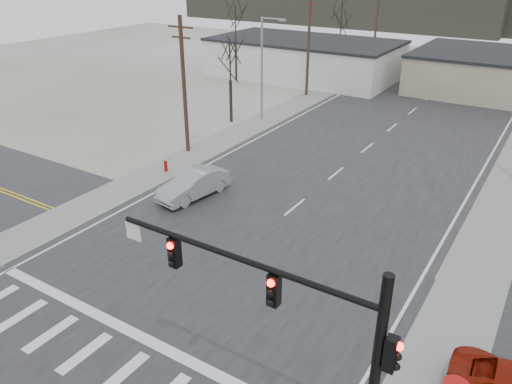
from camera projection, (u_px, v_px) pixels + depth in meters
ground at (215, 273)px, 23.87m from camera, size 140.00×140.00×0.00m
main_road at (342, 169)px, 35.30m from camera, size 18.00×110.00×0.05m
cross_road at (215, 272)px, 23.86m from camera, size 90.00×10.00×0.04m
sidewalk_left at (254, 126)px, 44.22m from camera, size 3.00×90.00×0.06m
traffic_signal_mast at (309, 331)px, 13.32m from camera, size 8.95×0.43×7.20m
fire_hydrant at (166, 166)px, 34.69m from camera, size 0.24×0.24×0.87m
building_left_far at (304, 58)px, 61.11m from camera, size 22.30×12.30×4.50m
upole_left_b at (184, 84)px, 36.31m from camera, size 2.20×0.30×10.00m
upole_left_c at (308, 46)px, 51.56m from camera, size 2.20×0.30×10.00m
upole_left_d at (376, 25)px, 66.81m from camera, size 2.20×0.30×10.00m
streetlight_main at (264, 64)px, 43.66m from camera, size 2.40×0.25×9.00m
tree_left_near at (230, 63)px, 43.13m from camera, size 3.30×3.30×7.35m
tree_left_far at (341, 20)px, 62.98m from camera, size 3.96×3.96×8.82m
tree_left_mid at (236, 26)px, 57.69m from camera, size 3.96×3.96×8.82m
hill_left at (336, 6)px, 109.39m from camera, size 70.00×18.00×7.00m
sedan_crossing at (194, 184)px, 30.95m from camera, size 2.50×5.20×1.64m
car_far_a at (466, 90)px, 52.62m from camera, size 3.91×5.83×1.57m
car_far_b at (421, 68)px, 62.74m from camera, size 3.48×5.01×1.58m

